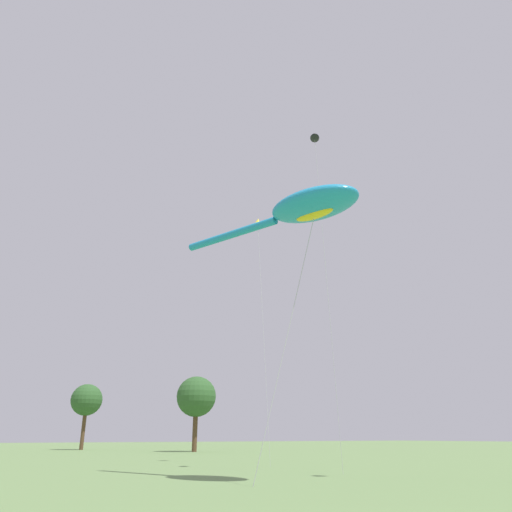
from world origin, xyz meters
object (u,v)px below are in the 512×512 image
object	(u,v)px
small_kite_delta_white	(315,143)
tree_oak_left	(196,397)
small_kite_streamer_purple	(258,224)
tree_broad_distant	(87,400)
big_show_kite	(308,207)

from	to	relation	value
small_kite_delta_white	tree_oak_left	distance (m)	37.78
small_kite_streamer_purple	small_kite_delta_white	distance (m)	8.86
small_kite_streamer_purple	tree_oak_left	xyz separation A→B (m)	(7.20, 26.11, -10.55)
tree_broad_distant	small_kite_streamer_purple	bearing A→B (deg)	-87.41
big_show_kite	tree_oak_left	bearing A→B (deg)	141.92
small_kite_streamer_purple	small_kite_delta_white	xyz separation A→B (m)	(-1.09, -8.60, 1.83)
small_kite_delta_white	tree_oak_left	world-z (taller)	small_kite_delta_white
small_kite_streamer_purple	small_kite_delta_white	bearing A→B (deg)	177.50
big_show_kite	small_kite_streamer_purple	size ratio (longest dim) A/B	0.69
small_kite_delta_white	tree_oak_left	bearing A→B (deg)	20.82
tree_oak_left	small_kite_streamer_purple	bearing A→B (deg)	-105.42
big_show_kite	small_kite_streamer_purple	world-z (taller)	small_kite_streamer_purple
tree_oak_left	small_kite_delta_white	bearing A→B (deg)	-103.43
small_kite_delta_white	big_show_kite	bearing A→B (deg)	171.51
small_kite_streamer_purple	tree_oak_left	distance (m)	29.07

